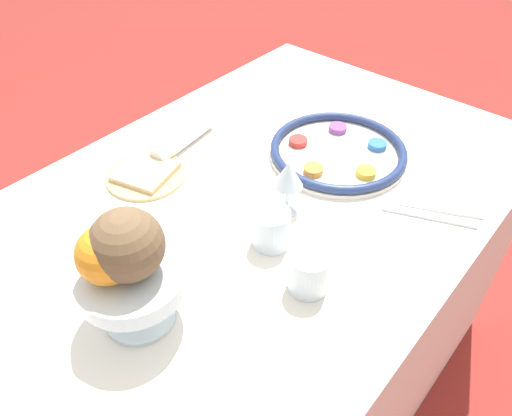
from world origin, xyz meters
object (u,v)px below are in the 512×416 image
Objects in this scene: fruit_stand at (133,284)px; coconut at (127,245)px; seder_plate at (338,151)px; orange_fruit at (107,255)px; napkin_roll at (183,138)px; wine_glass at (288,177)px; bread_plate at (146,174)px; cup_near at (309,272)px; cup_mid at (271,228)px.

fruit_stand is 1.53× the size of coconut.
seder_plate is 0.63m from orange_fruit.
napkin_roll is (-0.39, -0.31, -0.15)m from coconut.
bread_plate is at bearing -68.68° from wine_glass.
napkin_roll is at bearing -56.86° from seder_plate.
fruit_stand is 0.87× the size of napkin_roll.
fruit_stand is 0.50m from napkin_roll.
wine_glass is 1.04× the size of coconut.
wine_glass is (0.22, 0.02, 0.07)m from seder_plate.
seder_plate is 0.60m from fruit_stand.
fruit_stand is (0.59, 0.01, 0.07)m from seder_plate.
napkin_roll is at bearing -141.42° from fruit_stand.
fruit_stand is 0.08m from orange_fruit.
wine_glass is 0.68× the size of fruit_stand.
wine_glass reaches higher than cup_near.
coconut is 0.31m from cup_near.
coconut is (0.36, -0.02, 0.08)m from wine_glass.
coconut is at bearing 38.99° from napkin_roll.
fruit_stand reaches higher than cup_near.
napkin_roll is (-0.02, -0.33, -0.06)m from wine_glass.
cup_mid is (-0.02, 0.34, 0.03)m from bread_plate.
bread_plate is at bearing -86.59° from cup_mid.
wine_glass is at bearing -158.68° from cup_mid.
seder_plate is at bearing 140.48° from bread_plate.
wine_glass is 1.51× the size of cup_near.
cup_mid is at bearing 166.59° from orange_fruit.
coconut is at bearing 148.55° from orange_fruit.
cup_near is at bearing 26.09° from seder_plate.
seder_plate is 4.08× the size of cup_near.
seder_plate is 0.23m from wine_glass.
napkin_roll is at bearing -108.43° from cup_near.
fruit_stand is 0.39m from bread_plate.
cup_mid is (0.32, 0.06, 0.02)m from seder_plate.
seder_plate reaches higher than bread_plate.
wine_glass reaches higher than napkin_roll.
napkin_roll is at bearing -141.01° from coconut.
fruit_stand is 0.29m from cup_near.
bread_plate is at bearing 10.62° from napkin_roll.
wine_glass is 0.37m from coconut.
seder_plate is at bearing -153.91° from cup_near.
fruit_stand is at bearing 0.58° from seder_plate.
seder_plate is at bearing -179.42° from fruit_stand.
wine_glass is 1.28× the size of orange_fruit.
coconut is at bearing 49.27° from bread_plate.
seder_plate is 2.81× the size of coconut.
wine_glass reaches higher than bread_plate.
coconut is at bearing 0.62° from seder_plate.
coconut is (-0.01, 0.00, 0.08)m from fruit_stand.
orange_fruit is at bearing 35.80° from napkin_roll.
wine_glass is 0.59× the size of napkin_roll.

